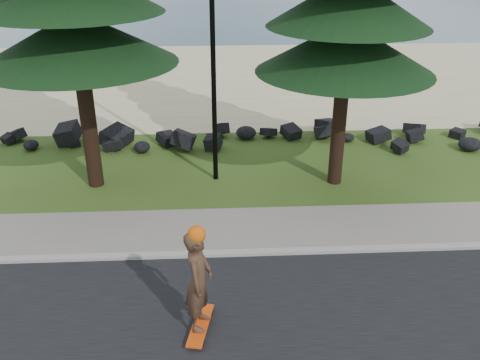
% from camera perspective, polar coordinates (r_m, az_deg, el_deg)
% --- Properties ---
extents(ground, '(160.00, 160.00, 0.00)m').
position_cam_1_polar(ground, '(13.22, -2.43, -5.88)').
color(ground, '#354E18').
rests_on(ground, ground).
extents(kerb, '(160.00, 0.20, 0.10)m').
position_cam_1_polar(kerb, '(12.44, -2.37, -7.87)').
color(kerb, '#ACA79B').
rests_on(kerb, ground).
extents(sidewalk, '(160.00, 2.00, 0.08)m').
position_cam_1_polar(sidewalk, '(13.37, -2.44, -5.28)').
color(sidewalk, gray).
rests_on(sidewalk, ground).
extents(beach_sand, '(160.00, 15.00, 0.01)m').
position_cam_1_polar(beach_sand, '(26.66, -2.91, 10.80)').
color(beach_sand, '#CFBE8A').
rests_on(beach_sand, ground).
extents(seawall_boulders, '(60.00, 2.40, 1.10)m').
position_cam_1_polar(seawall_boulders, '(18.22, -2.69, 3.45)').
color(seawall_boulders, black).
rests_on(seawall_boulders, ground).
extents(lamp_post, '(0.25, 0.14, 8.14)m').
position_cam_1_polar(lamp_post, '(14.71, -2.93, 14.82)').
color(lamp_post, black).
rests_on(lamp_post, ground).
extents(skateboarder, '(0.62, 1.24, 2.25)m').
position_cam_1_polar(skateboarder, '(9.81, -4.44, -10.69)').
color(skateboarder, '#F44A0E').
rests_on(skateboarder, ground).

